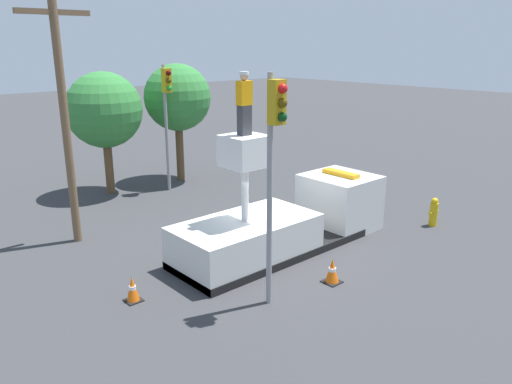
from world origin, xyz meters
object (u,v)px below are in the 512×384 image
object	(u,v)px
traffic_light_across	(167,103)
fire_hydrant	(434,212)
traffic_cone_rear	(133,289)
tree_right_bg	(104,110)
traffic_light_pole	(274,147)
worker	(244,104)
utility_pole	(64,114)
traffic_cone_curbside	(332,271)
bucket_truck	(285,223)
tree_left_bg	(178,98)

from	to	relation	value
traffic_light_across	fire_hydrant	distance (m)	11.64
traffic_cone_rear	tree_right_bg	xyz separation A→B (m)	(3.99, 9.38, 3.29)
traffic_light_pole	traffic_light_across	distance (m)	11.02
worker	utility_pole	distance (m)	5.89
traffic_light_across	traffic_cone_rear	bearing A→B (deg)	-127.87
traffic_cone_rear	traffic_cone_curbside	bearing A→B (deg)	-30.46
fire_hydrant	bucket_truck	bearing A→B (deg)	157.99
traffic_cone_curbside	tree_left_bg	xyz separation A→B (m)	(2.93, 11.89, 3.56)
bucket_truck	utility_pole	size ratio (longest dim) A/B	0.98
fire_hydrant	utility_pole	world-z (taller)	utility_pole
traffic_cone_rear	tree_left_bg	size ratio (longest dim) A/B	0.12
fire_hydrant	utility_pole	distance (m)	12.97
worker	tree_left_bg	distance (m)	10.02
fire_hydrant	traffic_cone_curbside	bearing A→B (deg)	-175.49
worker	tree_left_bg	world-z (taller)	worker
traffic_cone_curbside	fire_hydrant	bearing A→B (deg)	4.51
worker	traffic_light_across	xyz separation A→B (m)	(2.43, 7.97, -0.85)
traffic_cone_rear	fire_hydrant	bearing A→B (deg)	-11.61
worker	traffic_light_pole	distance (m)	2.80
traffic_light_pole	traffic_cone_rear	distance (m)	5.14
worker	tree_right_bg	world-z (taller)	worker
traffic_light_across	traffic_cone_curbside	xyz separation A→B (m)	(-1.56, -10.62, -3.54)
tree_right_bg	bucket_truck	bearing A→B (deg)	-81.36
traffic_light_pole	tree_right_bg	xyz separation A→B (m)	(1.44, 11.87, -0.42)
fire_hydrant	tree_right_bg	xyz separation A→B (m)	(-6.80, 11.60, 3.10)
worker	traffic_cone_rear	xyz separation A→B (m)	(-3.73, 0.05, -4.40)
traffic_light_pole	tree_right_bg	distance (m)	11.96
traffic_light_pole	utility_pole	distance (m)	7.66
tree_left_bg	traffic_light_across	bearing A→B (deg)	-137.16
traffic_light_pole	traffic_cone_rear	size ratio (longest dim) A/B	8.39
fire_hydrant	tree_left_bg	bearing A→B (deg)	105.94
worker	tree_right_bg	xyz separation A→B (m)	(0.26, 9.43, -1.11)
utility_pole	tree_right_bg	bearing A→B (deg)	52.87
fire_hydrant	traffic_cone_rear	distance (m)	11.01
traffic_light_pole	fire_hydrant	world-z (taller)	traffic_light_pole
tree_right_bg	tree_left_bg	bearing A→B (deg)	-3.13
tree_right_bg	traffic_cone_curbside	bearing A→B (deg)	-87.10
worker	utility_pole	xyz separation A→B (m)	(-3.12, 4.97, -0.50)
traffic_cone_rear	traffic_cone_curbside	distance (m)	5.33
traffic_light_pole	tree_right_bg	world-z (taller)	traffic_light_pole
traffic_cone_rear	utility_pole	world-z (taller)	utility_pole
traffic_light_across	traffic_cone_rear	xyz separation A→B (m)	(-6.16, -7.92, -3.55)
traffic_light_pole	traffic_cone_curbside	world-z (taller)	traffic_light_pole
worker	tree_right_bg	distance (m)	9.50
bucket_truck	traffic_cone_curbside	world-z (taller)	bucket_truck
fire_hydrant	tree_right_bg	bearing A→B (deg)	120.37
fire_hydrant	tree_left_bg	world-z (taller)	tree_left_bg
traffic_light_across	traffic_cone_rear	distance (m)	10.64
traffic_light_across	bucket_truck	bearing A→B (deg)	-95.31
worker	traffic_light_pole	size ratio (longest dim) A/B	0.31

